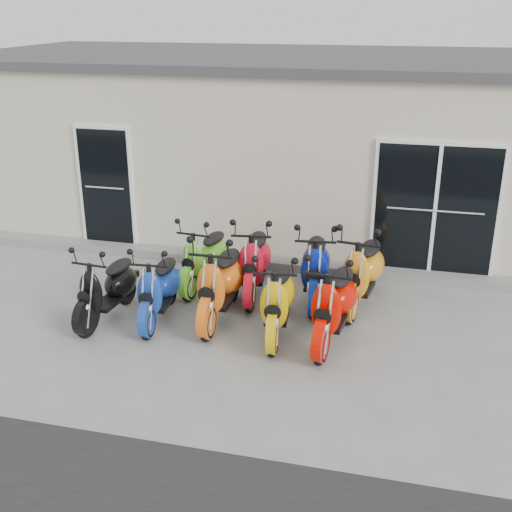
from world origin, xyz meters
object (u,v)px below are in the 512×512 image
(scooter_front_black, at_px, (106,280))
(scooter_front_blue, at_px, (158,280))
(scooter_back_yellow, at_px, (363,262))
(scooter_back_green, at_px, (204,250))
(scooter_front_orange_a, at_px, (220,274))
(scooter_back_blue, at_px, (316,258))
(scooter_front_red, at_px, (335,294))
(scooter_front_orange_b, at_px, (278,290))
(scooter_back_red, at_px, (255,253))

(scooter_front_black, bearing_deg, scooter_front_blue, 17.03)
(scooter_back_yellow, bearing_deg, scooter_back_green, -173.88)
(scooter_front_orange_a, relative_size, scooter_back_blue, 1.03)
(scooter_front_orange_a, distance_m, scooter_front_red, 1.69)
(scooter_front_orange_b, bearing_deg, scooter_back_blue, 68.62)
(scooter_back_blue, height_order, scooter_back_yellow, scooter_back_yellow)
(scooter_front_blue, distance_m, scooter_front_orange_a, 0.89)
(scooter_front_black, distance_m, scooter_front_red, 3.26)
(scooter_front_blue, relative_size, scooter_back_green, 0.99)
(scooter_front_blue, height_order, scooter_back_blue, scooter_back_blue)
(scooter_front_black, bearing_deg, scooter_back_yellow, 25.84)
(scooter_front_black, relative_size, scooter_front_orange_a, 0.87)
(scooter_front_black, height_order, scooter_back_red, scooter_back_red)
(scooter_front_black, distance_m, scooter_front_blue, 0.75)
(scooter_front_red, xyz_separation_m, scooter_back_green, (-2.25, 1.30, -0.07))
(scooter_front_red, bearing_deg, scooter_back_green, 156.09)
(scooter_back_green, bearing_deg, scooter_front_red, -23.36)
(scooter_front_orange_a, distance_m, scooter_front_orange_b, 0.92)
(scooter_back_red, bearing_deg, scooter_front_black, -150.69)
(scooter_front_orange_b, relative_size, scooter_back_blue, 0.96)
(scooter_back_blue, bearing_deg, scooter_front_orange_b, -112.08)
(scooter_front_blue, distance_m, scooter_front_red, 2.52)
(scooter_back_red, bearing_deg, scooter_front_red, -48.17)
(scooter_front_orange_b, height_order, scooter_back_yellow, scooter_back_yellow)
(scooter_front_black, relative_size, scooter_back_yellow, 0.87)
(scooter_front_black, relative_size, scooter_back_red, 0.90)
(scooter_front_orange_b, relative_size, scooter_back_red, 0.96)
(scooter_front_orange_b, distance_m, scooter_back_red, 1.36)
(scooter_back_yellow, bearing_deg, scooter_front_black, -150.75)
(scooter_back_red, xyz_separation_m, scooter_back_yellow, (1.68, -0.03, 0.02))
(scooter_front_orange_a, distance_m, scooter_back_red, 1.00)
(scooter_front_red, bearing_deg, scooter_front_orange_a, 177.38)
(scooter_front_red, height_order, scooter_back_blue, scooter_front_red)
(scooter_front_red, height_order, scooter_back_green, scooter_front_red)
(scooter_front_black, distance_m, scooter_back_green, 1.76)
(scooter_back_blue, bearing_deg, scooter_back_green, 170.76)
(scooter_front_black, relative_size, scooter_front_orange_b, 0.93)
(scooter_front_orange_b, xyz_separation_m, scooter_back_blue, (0.33, 1.21, 0.03))
(scooter_front_orange_a, distance_m, scooter_back_green, 1.20)
(scooter_front_blue, relative_size, scooter_front_orange_a, 0.88)
(scooter_front_orange_a, relative_size, scooter_back_green, 1.13)
(scooter_front_black, xyz_separation_m, scooter_back_green, (1.00, 1.45, 0.01))
(scooter_back_blue, bearing_deg, scooter_back_yellow, -8.84)
(scooter_back_green, bearing_deg, scooter_front_black, -118.10)
(scooter_front_orange_a, bearing_deg, scooter_back_blue, 37.92)
(scooter_front_red, distance_m, scooter_back_yellow, 1.23)
(scooter_front_orange_b, height_order, scooter_front_red, scooter_front_red)
(scooter_front_red, height_order, scooter_back_yellow, scooter_back_yellow)
(scooter_front_red, relative_size, scooter_back_blue, 1.01)
(scooter_front_orange_a, xyz_separation_m, scooter_back_yellow, (1.95, 0.94, -0.00))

